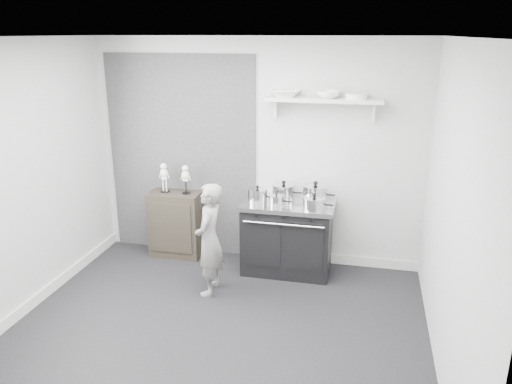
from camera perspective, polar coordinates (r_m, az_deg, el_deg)
ground at (r=4.96m, az=-4.80°, el=-15.76°), size 4.00×4.00×0.00m
room_shell at (r=4.44m, az=-5.86°, el=3.41°), size 4.02×3.62×2.71m
wall_shelf at (r=5.67m, az=7.75°, el=10.28°), size 1.30×0.26×0.24m
stove at (r=5.93m, az=3.60°, el=-5.07°), size 1.07×0.67×0.86m
side_cabinet at (r=6.42m, az=-9.07°, el=-3.60°), size 0.64×0.37×0.83m
child at (r=5.38m, az=-5.36°, el=-5.43°), size 0.30×0.46×1.24m
pot_front_left at (r=5.75m, az=0.18°, el=-0.38°), size 0.32×0.23×0.20m
pot_back_left at (r=5.89m, az=3.17°, el=0.11°), size 0.36×0.27×0.22m
pot_back_right at (r=5.80m, az=6.78°, el=-0.14°), size 0.38×0.29×0.25m
pot_front_right at (r=5.55m, az=6.66°, el=-1.29°), size 0.34×0.26×0.19m
pot_front_center at (r=5.66m, az=2.36°, el=-0.92°), size 0.26×0.17×0.15m
skeleton_full at (r=6.27m, az=-10.45°, el=1.87°), size 0.12×0.08×0.43m
skeleton_torso at (r=6.17m, az=-8.06°, el=1.67°), size 0.12×0.07×0.41m
bowl_large at (r=5.71m, az=3.41°, el=11.18°), size 0.33×0.33×0.08m
bowl_small at (r=5.65m, az=8.21°, el=10.98°), size 0.26×0.26×0.08m
plate_stack at (r=5.64m, az=11.39°, el=10.68°), size 0.24×0.24×0.06m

